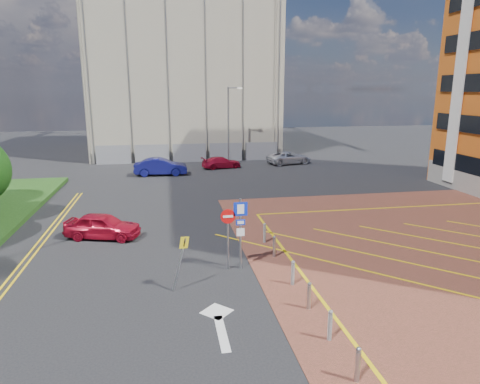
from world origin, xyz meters
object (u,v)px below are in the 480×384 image
object	(u,v)px
car_red_back	(221,162)
car_silver_back	(289,158)
warning_sign	(181,256)
car_blue_back	(161,167)
car_red_left	(103,226)
lamp_back	(229,123)
sign_cluster	(236,227)

from	to	relation	value
car_red_back	car_silver_back	bearing A→B (deg)	-92.25
car_red_back	warning_sign	bearing A→B (deg)	157.30
car_blue_back	warning_sign	bearing A→B (deg)	-175.40
car_red_left	car_blue_back	bearing A→B (deg)	5.89
lamp_back	warning_sign	bearing A→B (deg)	-102.24
car_blue_back	car_red_left	bearing A→B (deg)	172.39
lamp_back	car_silver_back	world-z (taller)	lamp_back
sign_cluster	car_silver_back	bearing A→B (deg)	68.87
lamp_back	sign_cluster	world-z (taller)	lamp_back
lamp_back	sign_cluster	size ratio (longest dim) A/B	2.50
sign_cluster	warning_sign	distance (m)	3.01
sign_cluster	car_silver_back	size ratio (longest dim) A/B	0.68
lamp_back	warning_sign	xyz separation A→B (m)	(-6.22, -28.70, -2.93)
car_blue_back	car_red_back	xyz separation A→B (m)	(5.99, 2.62, -0.22)
car_blue_back	car_silver_back	world-z (taller)	car_blue_back
car_red_back	car_blue_back	bearing A→B (deg)	101.83
car_red_left	car_silver_back	bearing A→B (deg)	-22.36
sign_cluster	car_red_left	xyz separation A→B (m)	(-6.33, 5.24, -1.28)
car_red_left	car_red_back	xyz separation A→B (m)	(8.97, 19.50, -0.10)
sign_cluster	car_red_back	bearing A→B (deg)	83.90
sign_cluster	car_red_left	distance (m)	8.32
warning_sign	car_blue_back	size ratio (longest dim) A/B	0.47
car_red_back	car_red_left	bearing A→B (deg)	143.48
warning_sign	car_red_back	bearing A→B (deg)	79.11
car_red_left	warning_sign	bearing A→B (deg)	-134.77
lamp_back	car_red_back	world-z (taller)	lamp_back
warning_sign	car_red_back	distance (m)	26.93
car_red_left	sign_cluster	bearing A→B (deg)	-113.73
car_red_back	car_silver_back	distance (m)	7.51
warning_sign	car_red_back	xyz separation A→B (m)	(5.08, 26.43, -0.85)
car_blue_back	car_silver_back	bearing A→B (deg)	-71.47
warning_sign	car_silver_back	xyz separation A→B (m)	(12.48, 27.67, -0.77)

